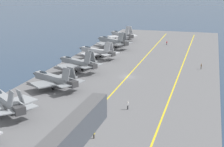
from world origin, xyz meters
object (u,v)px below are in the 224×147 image
object	(u,v)px
crew_yellow_vest	(94,133)
parked_jet_fifth	(97,51)
parked_jet_third	(54,79)
crew_brown_vest	(201,66)
parked_jet_sixth	(112,41)
crew_red_vest	(167,43)
parked_jet_second	(6,101)
parked_jet_seventh	(121,35)
crew_white_vest	(128,105)
parked_jet_fourth	(77,62)

from	to	relation	value
crew_yellow_vest	parked_jet_fifth	bearing A→B (deg)	18.35
parked_jet_third	parked_jet_fifth	bearing A→B (deg)	1.37
crew_yellow_vest	crew_brown_vest	distance (m)	55.51
parked_jet_sixth	crew_red_vest	world-z (taller)	parked_jet_sixth
parked_jet_second	crew_brown_vest	bearing A→B (deg)	-37.49
parked_jet_seventh	crew_red_vest	xyz separation A→B (m)	(-5.61, -20.81, -1.63)
crew_white_vest	parked_jet_fifth	bearing A→B (deg)	26.32
parked_jet_second	parked_jet_fifth	bearing A→B (deg)	-1.13
crew_white_vest	parked_jet_fourth	bearing A→B (deg)	39.85
parked_jet_fifth	crew_brown_vest	distance (m)	35.87
parked_jet_third	crew_brown_vest	size ratio (longest dim) A/B	9.32
crew_red_vest	crew_brown_vest	distance (m)	39.34
crew_white_vest	crew_brown_vest	world-z (taller)	crew_white_vest
parked_jet_seventh	crew_red_vest	bearing A→B (deg)	-105.08
parked_jet_sixth	crew_red_vest	xyz separation A→B (m)	(12.15, -19.88, -1.83)
parked_jet_fifth	crew_red_vest	distance (m)	36.48
parked_jet_third	crew_white_vest	bearing A→B (deg)	-113.06
parked_jet_third	crew_yellow_vest	world-z (taller)	parked_jet_third
crew_white_vest	parked_jet_seventh	bearing A→B (deg)	15.70
parked_jet_fourth	crew_white_vest	distance (m)	33.74
parked_jet_sixth	crew_brown_vest	world-z (taller)	parked_jet_sixth
crew_red_vest	crew_brown_vest	size ratio (longest dim) A/B	0.99
parked_jet_sixth	parked_jet_second	bearing A→B (deg)	178.92
parked_jet_fifth	crew_red_vest	xyz separation A→B (m)	(30.37, -20.17, -1.36)
parked_jet_second	parked_jet_fifth	world-z (taller)	parked_jet_second
crew_red_vest	crew_white_vest	size ratio (longest dim) A/B	0.94
crew_red_vest	crew_white_vest	xyz separation A→B (m)	(-74.80, -1.80, 0.06)
crew_white_vest	crew_red_vest	bearing A→B (deg)	1.38
parked_jet_second	crew_yellow_vest	bearing A→B (deg)	-105.59
crew_white_vest	parked_jet_third	bearing A→B (deg)	66.94
parked_jet_second	parked_jet_fifth	size ratio (longest dim) A/B	0.88
parked_jet_fourth	crew_brown_vest	size ratio (longest dim) A/B	9.06
parked_jet_third	crew_brown_vest	bearing A→B (deg)	-49.46
parked_jet_fourth	parked_jet_fifth	distance (m)	18.57
parked_jet_fourth	parked_jet_seventh	bearing A→B (deg)	1.06
crew_yellow_vest	parked_jet_sixth	bearing A→B (deg)	14.03
parked_jet_seventh	crew_yellow_vest	size ratio (longest dim) A/B	8.72
parked_jet_seventh	parked_jet_third	bearing A→B (deg)	-178.81
crew_white_vest	crew_brown_vest	xyz separation A→B (m)	(38.50, -13.38, -0.05)
parked_jet_second	crew_yellow_vest	xyz separation A→B (m)	(-5.77, -20.68, -1.73)
crew_brown_vest	parked_jet_sixth	bearing A→B (deg)	55.45
parked_jet_second	crew_white_vest	world-z (taller)	parked_jet_second
crew_brown_vest	parked_jet_second	bearing A→B (deg)	142.51
parked_jet_fifth	crew_yellow_vest	bearing A→B (deg)	-161.65
parked_jet_fifth	parked_jet_sixth	bearing A→B (deg)	-0.92
parked_jet_second	parked_jet_sixth	world-z (taller)	parked_jet_sixth
crew_white_vest	crew_brown_vest	distance (m)	40.76
crew_red_vest	crew_brown_vest	world-z (taller)	crew_brown_vest
parked_jet_fourth	parked_jet_fifth	bearing A→B (deg)	1.17
parked_jet_second	parked_jet_fourth	bearing A→B (deg)	-2.35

